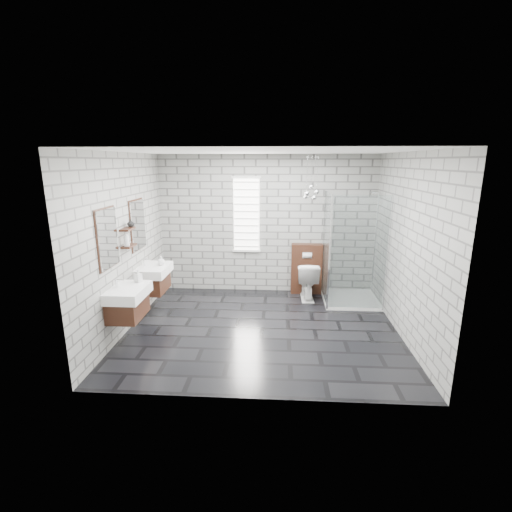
# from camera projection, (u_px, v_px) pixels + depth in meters

# --- Properties ---
(floor) EXTENTS (4.20, 3.60, 0.02)m
(floor) POSITION_uv_depth(u_px,v_px,m) (262.00, 329.00, 5.87)
(floor) COLOR black
(floor) RESTS_ON ground
(ceiling) EXTENTS (4.20, 3.60, 0.02)m
(ceiling) POSITION_uv_depth(u_px,v_px,m) (263.00, 151.00, 5.19)
(ceiling) COLOR white
(ceiling) RESTS_ON wall_back
(wall_back) EXTENTS (4.20, 0.02, 2.70)m
(wall_back) POSITION_uv_depth(u_px,v_px,m) (267.00, 225.00, 7.28)
(wall_back) COLOR #989893
(wall_back) RESTS_ON floor
(wall_front) EXTENTS (4.20, 0.02, 2.70)m
(wall_front) POSITION_uv_depth(u_px,v_px,m) (255.00, 284.00, 3.78)
(wall_front) COLOR #989893
(wall_front) RESTS_ON floor
(wall_left) EXTENTS (0.02, 3.60, 2.70)m
(wall_left) POSITION_uv_depth(u_px,v_px,m) (125.00, 243.00, 5.66)
(wall_left) COLOR #989893
(wall_left) RESTS_ON floor
(wall_right) EXTENTS (0.02, 3.60, 2.70)m
(wall_right) POSITION_uv_depth(u_px,v_px,m) (407.00, 247.00, 5.40)
(wall_right) COLOR #989893
(wall_right) RESTS_ON floor
(vanity_left) EXTENTS (0.47, 0.70, 1.57)m
(vanity_left) POSITION_uv_depth(u_px,v_px,m) (125.00, 294.00, 5.21)
(vanity_left) COLOR #3C1E12
(vanity_left) RESTS_ON wall_left
(vanity_right) EXTENTS (0.47, 0.70, 1.57)m
(vanity_right) POSITION_uv_depth(u_px,v_px,m) (152.00, 271.00, 6.28)
(vanity_right) COLOR #3C1E12
(vanity_right) RESTS_ON wall_left
(shelf_lower) EXTENTS (0.14, 0.30, 0.03)m
(shelf_lower) POSITION_uv_depth(u_px,v_px,m) (129.00, 246.00, 5.61)
(shelf_lower) COLOR #3C1E12
(shelf_lower) RESTS_ON wall_left
(shelf_upper) EXTENTS (0.14, 0.30, 0.03)m
(shelf_upper) POSITION_uv_depth(u_px,v_px,m) (127.00, 229.00, 5.55)
(shelf_upper) COLOR #3C1E12
(shelf_upper) RESTS_ON wall_left
(window) EXTENTS (0.56, 0.05, 1.48)m
(window) POSITION_uv_depth(u_px,v_px,m) (246.00, 215.00, 7.23)
(window) COLOR white
(window) RESTS_ON wall_back
(cistern_panel) EXTENTS (0.60, 0.20, 1.00)m
(cistern_panel) POSITION_uv_depth(u_px,v_px,m) (306.00, 269.00, 7.34)
(cistern_panel) COLOR #3C1E12
(cistern_panel) RESTS_ON floor
(flush_plate) EXTENTS (0.18, 0.01, 0.12)m
(flush_plate) POSITION_uv_depth(u_px,v_px,m) (307.00, 255.00, 7.16)
(flush_plate) COLOR silver
(flush_plate) RESTS_ON cistern_panel
(shower_enclosure) EXTENTS (1.00, 1.00, 2.03)m
(shower_enclosure) POSITION_uv_depth(u_px,v_px,m) (347.00, 277.00, 6.79)
(shower_enclosure) COLOR white
(shower_enclosure) RESTS_ON floor
(pendant_cluster) EXTENTS (0.28, 0.26, 0.81)m
(pendant_cluster) POSITION_uv_depth(u_px,v_px,m) (311.00, 193.00, 6.64)
(pendant_cluster) COLOR silver
(pendant_cluster) RESTS_ON ceiling
(toilet) EXTENTS (0.41, 0.71, 0.72)m
(toilet) POSITION_uv_depth(u_px,v_px,m) (307.00, 280.00, 7.08)
(toilet) COLOR white
(toilet) RESTS_ON floor
(soap_bottle_a) EXTENTS (0.11, 0.11, 0.19)m
(soap_bottle_a) POSITION_uv_depth(u_px,v_px,m) (138.00, 276.00, 5.40)
(soap_bottle_a) COLOR #B2B2B2
(soap_bottle_a) RESTS_ON vanity_left
(soap_bottle_b) EXTENTS (0.14, 0.14, 0.16)m
(soap_bottle_b) POSITION_uv_depth(u_px,v_px,m) (161.00, 261.00, 6.28)
(soap_bottle_b) COLOR #B2B2B2
(soap_bottle_b) RESTS_ON vanity_right
(soap_bottle_c) EXTENTS (0.11, 0.11, 0.22)m
(soap_bottle_c) POSITION_uv_depth(u_px,v_px,m) (126.00, 239.00, 5.49)
(soap_bottle_c) COLOR #B2B2B2
(soap_bottle_c) RESTS_ON shelf_lower
(vase) EXTENTS (0.13, 0.13, 0.11)m
(vase) POSITION_uv_depth(u_px,v_px,m) (131.00, 223.00, 5.64)
(vase) COLOR #B2B2B2
(vase) RESTS_ON shelf_upper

